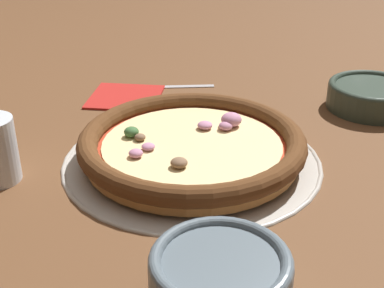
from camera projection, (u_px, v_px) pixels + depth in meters
The scene contains 7 objects.
ground_plane at pixel (192, 161), 0.78m from camera, with size 3.00×3.00×0.00m, color brown.
pizza_tray at pixel (192, 159), 0.78m from camera, with size 0.38×0.38×0.01m.
pizza at pixel (192, 145), 0.77m from camera, with size 0.33×0.33×0.04m.
bowl_near at pixel (220, 279), 0.51m from camera, with size 0.14×0.14×0.06m.
bowl_far at pixel (372, 95), 0.95m from camera, with size 0.16×0.16×0.05m.
napkin at pixel (125, 96), 1.00m from camera, with size 0.14×0.14×0.01m.
fork at pixel (158, 87), 1.05m from camera, with size 0.19×0.07×0.00m.
Camera 1 is at (-0.16, 0.67, 0.38)m, focal length 50.00 mm.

